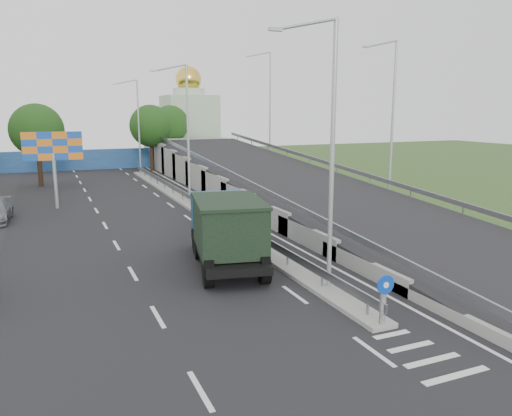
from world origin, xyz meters
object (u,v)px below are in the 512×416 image
lamp_post_near (328,143)px  lamp_post_far (137,121)px  lamp_post_mid (185,126)px  church (189,122)px  billboard (53,151)px  sign_bollard (384,299)px  dump_truck (226,227)px

lamp_post_near → lamp_post_far: (0.00, 40.00, 0.00)m
lamp_post_mid → church: church is taller
church → billboard: church is taller
billboard → lamp_post_near: bearing=-67.5°
sign_bollard → billboard: bearing=109.2°
lamp_post_mid → lamp_post_near: bearing=-90.0°
sign_bollard → lamp_post_near: size_ratio=0.17×
billboard → lamp_post_far: bearing=63.2°
lamp_post_near → dump_truck: lamp_post_near is taller
lamp_post_far → lamp_post_mid: bearing=-90.0°
sign_bollard → lamp_post_mid: size_ratio=0.17×
lamp_post_near → lamp_post_mid: (0.00, 20.00, 0.00)m
lamp_post_mid → lamp_post_far: size_ratio=1.00×
lamp_post_near → church: 54.90m
sign_bollard → lamp_post_mid: bearing=89.7°
lamp_post_far → church: church is taller
dump_truck → church: bearing=87.4°
lamp_post_near → lamp_post_far: same height
church → sign_bollard: bearing=-99.8°
lamp_post_near → dump_truck: size_ratio=1.31×
billboard → dump_truck: size_ratio=0.72×
lamp_post_far → dump_truck: size_ratio=1.31×
lamp_post_mid → billboard: lamp_post_mid is taller
church → dump_truck: bearing=-104.0°
sign_bollard → dump_truck: 8.87m
church → dump_truck: size_ratio=1.80×
lamp_post_mid → church: 35.41m
sign_bollard → lamp_post_far: (0.11, 43.83, 4.77)m
lamp_post_near → sign_bollard: bearing=-91.6°
lamp_post_near → billboard: 23.87m
lamp_post_near → lamp_post_far: 40.00m
lamp_post_far → lamp_post_near: bearing=-90.0°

